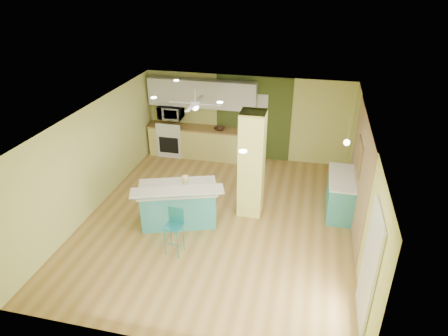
{
  "coord_description": "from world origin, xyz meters",
  "views": [
    {
      "loc": [
        1.86,
        -7.48,
        5.27
      ],
      "look_at": [
        0.03,
        0.4,
        1.14
      ],
      "focal_mm": 32.0,
      "sensor_mm": 36.0,
      "label": 1
    }
  ],
  "objects_px": {
    "bar_stool": "(175,223)",
    "canister": "(185,180)",
    "fruit_bowl": "(219,129)",
    "peninsula": "(178,204)",
    "side_counter": "(340,194)"
  },
  "relations": [
    {
      "from": "fruit_bowl",
      "to": "canister",
      "type": "bearing_deg",
      "value": -90.09
    },
    {
      "from": "side_counter",
      "to": "canister",
      "type": "distance_m",
      "value": 3.64
    },
    {
      "from": "canister",
      "to": "side_counter",
      "type": "bearing_deg",
      "value": 16.96
    },
    {
      "from": "bar_stool",
      "to": "fruit_bowl",
      "type": "relative_size",
      "value": 3.31
    },
    {
      "from": "peninsula",
      "to": "side_counter",
      "type": "relative_size",
      "value": 1.44
    },
    {
      "from": "bar_stool",
      "to": "fruit_bowl",
      "type": "height_order",
      "value": "fruit_bowl"
    },
    {
      "from": "side_counter",
      "to": "canister",
      "type": "bearing_deg",
      "value": -163.04
    },
    {
      "from": "peninsula",
      "to": "bar_stool",
      "type": "height_order",
      "value": "peninsula"
    },
    {
      "from": "side_counter",
      "to": "fruit_bowl",
      "type": "bearing_deg",
      "value": 147.78
    },
    {
      "from": "side_counter",
      "to": "fruit_bowl",
      "type": "relative_size",
      "value": 4.74
    },
    {
      "from": "side_counter",
      "to": "peninsula",
      "type": "bearing_deg",
      "value": -160.09
    },
    {
      "from": "fruit_bowl",
      "to": "canister",
      "type": "relative_size",
      "value": 1.82
    },
    {
      "from": "peninsula",
      "to": "fruit_bowl",
      "type": "relative_size",
      "value": 6.8
    },
    {
      "from": "bar_stool",
      "to": "canister",
      "type": "xyz_separation_m",
      "value": [
        -0.17,
        1.24,
        0.32
      ]
    },
    {
      "from": "fruit_bowl",
      "to": "peninsula",
      "type": "bearing_deg",
      "value": -91.84
    }
  ]
}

